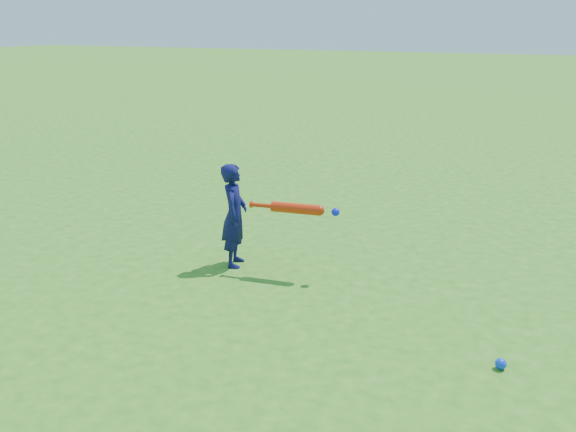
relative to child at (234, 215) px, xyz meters
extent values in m
plane|color=#2E721B|center=(0.30, -0.30, -0.47)|extent=(80.00, 80.00, 0.00)
imported|color=#0F1047|center=(0.00, 0.00, 0.00)|extent=(0.31, 0.39, 0.93)
sphere|color=#0D3BE7|center=(2.41, -0.94, -0.43)|extent=(0.07, 0.07, 0.07)
cylinder|color=red|center=(0.18, -0.03, 0.13)|extent=(0.02, 0.06, 0.06)
cylinder|color=red|center=(0.28, -0.02, 0.13)|extent=(0.20, 0.06, 0.04)
cylinder|color=red|center=(0.58, 0.01, 0.13)|extent=(0.43, 0.13, 0.09)
sphere|color=red|center=(0.79, 0.03, 0.13)|extent=(0.09, 0.09, 0.09)
sphere|color=#0D1CEC|center=(0.93, 0.04, 0.13)|extent=(0.07, 0.07, 0.07)
camera|label=1|loc=(2.61, -4.80, 1.67)|focal=40.00mm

